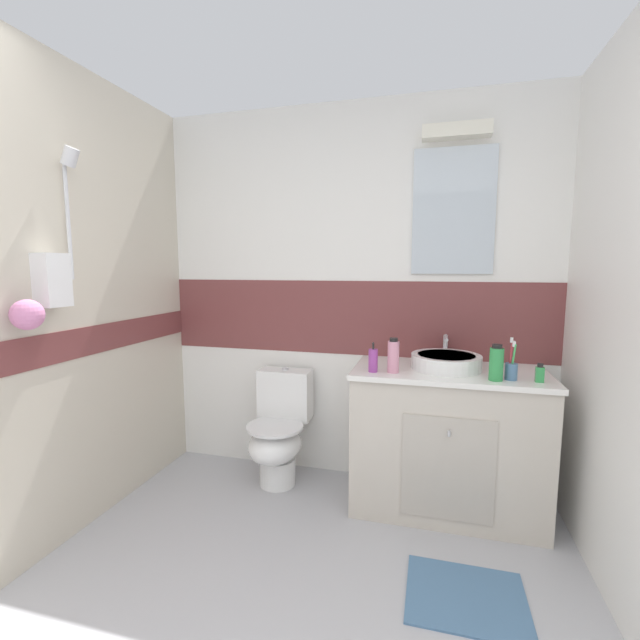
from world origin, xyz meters
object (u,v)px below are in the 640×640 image
object	(u,v)px
toothbrush_cup	(511,369)
shampoo_bottle_tall	(393,356)
perfume_flask_small	(540,373)
sink_basin	(446,361)
toilet	(279,431)
soap_dispenser	(373,360)
mouthwash_bottle	(496,363)

from	to	relation	value
toothbrush_cup	shampoo_bottle_tall	world-z (taller)	toothbrush_cup
toothbrush_cup	perfume_flask_small	world-z (taller)	toothbrush_cup
toothbrush_cup	sink_basin	bearing A→B (deg)	152.83
toothbrush_cup	shampoo_bottle_tall	size ratio (longest dim) A/B	1.15
toothbrush_cup	toilet	bearing A→B (deg)	172.55
toilet	soap_dispenser	xyz separation A→B (m)	(0.65, -0.20, 0.56)
toilet	perfume_flask_small	bearing A→B (deg)	-7.37
soap_dispenser	perfume_flask_small	bearing A→B (deg)	0.17
toothbrush_cup	perfume_flask_small	size ratio (longest dim) A/B	2.28
toilet	toothbrush_cup	bearing A→B (deg)	-7.45
toilet	perfume_flask_small	distance (m)	1.62
mouthwash_bottle	toothbrush_cup	bearing A→B (deg)	23.21
perfume_flask_small	shampoo_bottle_tall	world-z (taller)	shampoo_bottle_tall
soap_dispenser	shampoo_bottle_tall	world-z (taller)	shampoo_bottle_tall
toothbrush_cup	perfume_flask_small	bearing A→B (deg)	-6.46
toothbrush_cup	perfume_flask_small	distance (m)	0.14
sink_basin	toothbrush_cup	bearing A→B (deg)	-27.17
sink_basin	soap_dispenser	distance (m)	0.44
perfume_flask_small	shampoo_bottle_tall	bearing A→B (deg)	179.05
toothbrush_cup	soap_dispenser	size ratio (longest dim) A/B	1.32
shampoo_bottle_tall	mouthwash_bottle	world-z (taller)	shampoo_bottle_tall
toothbrush_cup	mouthwash_bottle	xyz separation A→B (m)	(-0.08, -0.03, 0.04)
toilet	mouthwash_bottle	bearing A→B (deg)	-9.37
soap_dispenser	shampoo_bottle_tall	size ratio (longest dim) A/B	0.86
toothbrush_cup	mouthwash_bottle	size ratio (longest dim) A/B	1.18
toilet	shampoo_bottle_tall	world-z (taller)	shampoo_bottle_tall
sink_basin	mouthwash_bottle	world-z (taller)	mouthwash_bottle
perfume_flask_small	toilet	bearing A→B (deg)	172.63
toothbrush_cup	soap_dispenser	distance (m)	0.73
soap_dispenser	shampoo_bottle_tall	xyz separation A→B (m)	(0.11, 0.02, 0.03)
sink_basin	perfume_flask_small	world-z (taller)	sink_basin
perfume_flask_small	mouthwash_bottle	world-z (taller)	mouthwash_bottle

